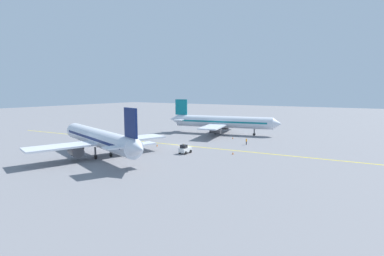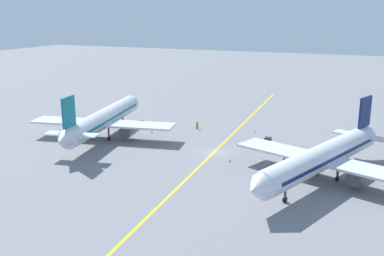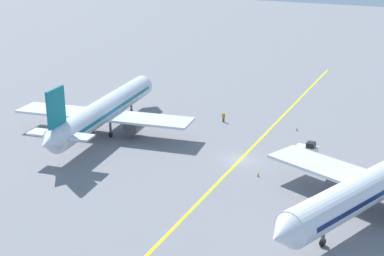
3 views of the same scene
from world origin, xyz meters
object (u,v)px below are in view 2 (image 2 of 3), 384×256
(airplane_at_gate, at_px, (324,157))
(traffic_cone_mid_apron, at_px, (255,132))
(traffic_cone_near_nose, at_px, (152,132))
(ground_crew_worker, at_px, (197,125))
(airplane_adjacent_stand, at_px, (103,119))
(traffic_cone_by_wingtip, at_px, (230,160))
(baggage_tug_white, at_px, (265,143))

(airplane_at_gate, xyz_separation_m, traffic_cone_mid_apron, (16.24, -22.21, -3.43))
(traffic_cone_near_nose, bearing_deg, ground_crew_worker, -136.13)
(airplane_adjacent_stand, bearing_deg, ground_crew_worker, -135.69)
(airplane_at_gate, distance_m, traffic_cone_near_nose, 38.06)
(ground_crew_worker, relative_size, traffic_cone_by_wingtip, 3.05)
(baggage_tug_white, distance_m, traffic_cone_by_wingtip, 10.67)
(traffic_cone_near_nose, xyz_separation_m, traffic_cone_mid_apron, (-19.10, -8.50, 0.00))
(baggage_tug_white, xyz_separation_m, traffic_cone_mid_apron, (4.49, -9.20, -0.63))
(ground_crew_worker, distance_m, traffic_cone_mid_apron, 12.18)
(airplane_at_gate, xyz_separation_m, ground_crew_worker, (28.28, -20.50, -2.80))
(baggage_tug_white, relative_size, traffic_cone_by_wingtip, 5.47)
(traffic_cone_by_wingtip, bearing_deg, traffic_cone_mid_apron, -86.42)
(airplane_adjacent_stand, relative_size, traffic_cone_by_wingtip, 64.27)
(ground_crew_worker, relative_size, traffic_cone_mid_apron, 3.05)
(baggage_tug_white, height_order, traffic_cone_by_wingtip, baggage_tug_white)
(airplane_adjacent_stand, distance_m, traffic_cone_near_nose, 10.23)
(baggage_tug_white, xyz_separation_m, traffic_cone_by_wingtip, (3.27, 10.13, -0.63))
(baggage_tug_white, xyz_separation_m, ground_crew_worker, (16.53, -7.49, 0.01))
(traffic_cone_mid_apron, bearing_deg, airplane_at_gate, 126.18)
(airplane_at_gate, bearing_deg, airplane_adjacent_stand, -9.33)
(traffic_cone_near_nose, bearing_deg, airplane_at_gate, 158.79)
(ground_crew_worker, bearing_deg, traffic_cone_near_nose, 43.87)
(baggage_tug_white, bearing_deg, traffic_cone_near_nose, -1.71)
(airplane_adjacent_stand, relative_size, ground_crew_worker, 21.04)
(baggage_tug_white, bearing_deg, traffic_cone_by_wingtip, 72.09)
(airplane_adjacent_stand, height_order, traffic_cone_by_wingtip, airplane_adjacent_stand)
(baggage_tug_white, bearing_deg, airplane_at_gate, 132.10)
(traffic_cone_by_wingtip, bearing_deg, airplane_adjacent_stand, -8.50)
(airplane_adjacent_stand, bearing_deg, airplane_at_gate, 170.67)
(baggage_tug_white, bearing_deg, airplane_adjacent_stand, 11.30)
(ground_crew_worker, bearing_deg, baggage_tug_white, 155.62)
(traffic_cone_mid_apron, xyz_separation_m, traffic_cone_by_wingtip, (-1.21, 19.34, 0.00))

